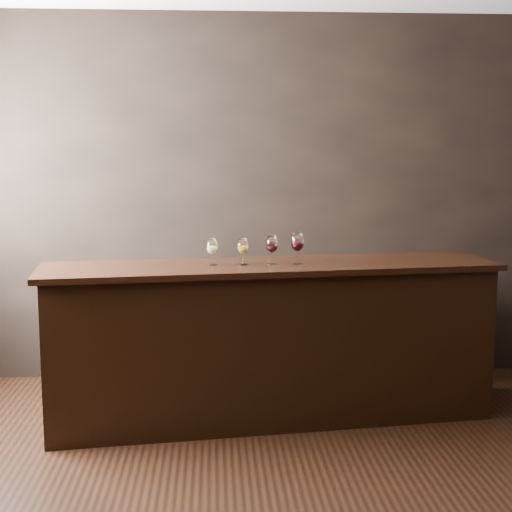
{
  "coord_description": "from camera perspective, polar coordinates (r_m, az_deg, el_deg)",
  "views": [
    {
      "loc": [
        -0.36,
        -3.26,
        1.73
      ],
      "look_at": [
        -0.08,
        1.28,
        1.09
      ],
      "focal_mm": 50.0,
      "sensor_mm": 36.0,
      "label": 1
    }
  ],
  "objects": [
    {
      "name": "bar_counter",
      "position": [
        4.72,
        1.19,
        -7.06
      ],
      "size": [
        2.91,
        0.97,
        1.0
      ],
      "primitive_type": "cube",
      "rotation": [
        0.0,
        0.0,
        0.12
      ],
      "color": "black",
      "rests_on": "ground"
    },
    {
      "name": "bar_top",
      "position": [
        4.61,
        1.21,
        -0.84
      ],
      "size": [
        3.01,
        1.04,
        0.04
      ],
      "primitive_type": "cube",
      "rotation": [
        0.0,
        0.0,
        0.12
      ],
      "color": "black",
      "rests_on": "bar_counter"
    },
    {
      "name": "back_bar_shelf",
      "position": [
        5.45,
        -2.31,
        -5.67
      ],
      "size": [
        2.43,
        0.4,
        0.87
      ],
      "primitive_type": "cube",
      "color": "black",
      "rests_on": "ground"
    },
    {
      "name": "glass_red_b",
      "position": [
        4.58,
        3.34,
        1.05
      ],
      "size": [
        0.09,
        0.09,
        0.2
      ],
      "color": "white",
      "rests_on": "bar_top"
    },
    {
      "name": "ground",
      "position": [
        3.71,
        2.65,
        -19.75
      ],
      "size": [
        5.0,
        5.0,
        0.0
      ],
      "primitive_type": "plane",
      "color": "black",
      "rests_on": "ground"
    },
    {
      "name": "room_shell",
      "position": [
        3.38,
        -1.33,
        9.4
      ],
      "size": [
        5.02,
        4.52,
        2.81
      ],
      "color": "black",
      "rests_on": "ground"
    },
    {
      "name": "glass_red_a",
      "position": [
        4.57,
        1.27,
        0.9
      ],
      "size": [
        0.08,
        0.08,
        0.18
      ],
      "color": "white",
      "rests_on": "bar_top"
    },
    {
      "name": "glass_white",
      "position": [
        4.54,
        -3.53,
        0.7
      ],
      "size": [
        0.07,
        0.07,
        0.17
      ],
      "color": "white",
      "rests_on": "bar_top"
    },
    {
      "name": "glass_amber",
      "position": [
        4.55,
        -1.06,
        0.73
      ],
      "size": [
        0.07,
        0.07,
        0.17
      ],
      "color": "white",
      "rests_on": "bar_top"
    }
  ]
}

